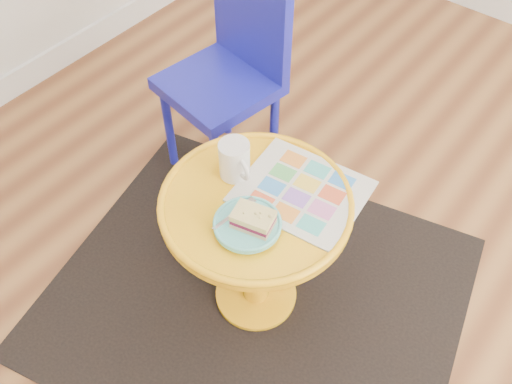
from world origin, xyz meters
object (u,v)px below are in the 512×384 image
Objects in this scene: chair at (232,66)px; plate at (247,225)px; mug at (235,159)px; side_table at (256,233)px; newspaper at (302,191)px.

plate is (0.50, -0.53, 0.06)m from chair.
mug reaches higher than plate.
side_table is 0.18m from plate.
mug is (-0.18, -0.06, 0.06)m from newspaper.
chair reaches higher than plate.
plate is (-0.04, -0.19, 0.02)m from newspaper.
newspaper is 1.88× the size of plate.
plate is at bearing -65.00° from side_table.
side_table is 0.19m from newspaper.
chair reaches higher than newspaper.
side_table is at bearing 115.00° from plate.
plate is at bearing -19.23° from mug.
plate is at bearing -107.85° from newspaper.
newspaper is 0.19m from plate.
side_table is 2.99× the size of plate.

